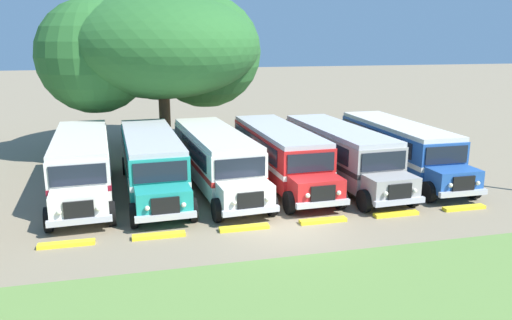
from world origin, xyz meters
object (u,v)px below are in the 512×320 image
object	(u,v)px
parked_bus_slot_4	(340,151)
parked_bus_slot_3	(280,152)
parked_bus_slot_5	(399,146)
broad_shade_tree	(161,49)
parked_bus_slot_1	(152,159)
parked_bus_slot_2	(216,156)
parked_bus_slot_0	(82,162)

from	to	relation	value
parked_bus_slot_4	parked_bus_slot_3	bearing A→B (deg)	-102.41
parked_bus_slot_5	broad_shade_tree	bearing A→B (deg)	-128.52
parked_bus_slot_1	parked_bus_slot_5	size ratio (longest dim) A/B	1.01
parked_bus_slot_1	broad_shade_tree	xyz separation A→B (m)	(1.25, 9.55, 5.09)
parked_bus_slot_2	parked_bus_slot_5	bearing A→B (deg)	85.66
parked_bus_slot_1	broad_shade_tree	world-z (taller)	broad_shade_tree
parked_bus_slot_2	parked_bus_slot_0	bearing A→B (deg)	-98.78
parked_bus_slot_2	broad_shade_tree	world-z (taller)	broad_shade_tree
parked_bus_slot_4	parked_bus_slot_5	size ratio (longest dim) A/B	1.01
parked_bus_slot_3	parked_bus_slot_4	size ratio (longest dim) A/B	1.00
parked_bus_slot_5	parked_bus_slot_1	bearing A→B (deg)	-90.57
parked_bus_slot_1	parked_bus_slot_5	bearing A→B (deg)	86.73
parked_bus_slot_2	parked_bus_slot_5	xyz separation A→B (m)	(10.23, 0.03, 0.00)
parked_bus_slot_3	parked_bus_slot_4	world-z (taller)	same
parked_bus_slot_2	parked_bus_slot_3	size ratio (longest dim) A/B	1.01
parked_bus_slot_3	parked_bus_slot_0	bearing A→B (deg)	-93.78
parked_bus_slot_4	parked_bus_slot_5	world-z (taller)	same
parked_bus_slot_2	parked_bus_slot_3	xyz separation A→B (m)	(3.41, 0.16, 0.00)
parked_bus_slot_0	parked_bus_slot_4	xyz separation A→B (m)	(13.05, -0.85, 0.00)
parked_bus_slot_0	parked_bus_slot_5	size ratio (longest dim) A/B	1.01
parked_bus_slot_4	parked_bus_slot_0	bearing A→B (deg)	-96.65
parked_bus_slot_5	parked_bus_slot_2	bearing A→B (deg)	-89.88
parked_bus_slot_4	broad_shade_tree	size ratio (longest dim) A/B	0.76
parked_bus_slot_2	broad_shade_tree	bearing A→B (deg)	-173.22
parked_bus_slot_3	parked_bus_slot_5	xyz separation A→B (m)	(6.83, -0.13, 0.00)
parked_bus_slot_1	parked_bus_slot_2	xyz separation A→B (m)	(3.19, -0.15, 0.00)
broad_shade_tree	parked_bus_slot_4	bearing A→B (deg)	-49.81
parked_bus_slot_1	parked_bus_slot_2	world-z (taller)	same
parked_bus_slot_0	parked_bus_slot_2	bearing A→B (deg)	82.29
parked_bus_slot_4	parked_bus_slot_1	bearing A→B (deg)	-95.97
parked_bus_slot_0	parked_bus_slot_2	xyz separation A→B (m)	(6.48, -0.48, 0.00)
parked_bus_slot_0	parked_bus_slot_3	size ratio (longest dim) A/B	1.00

